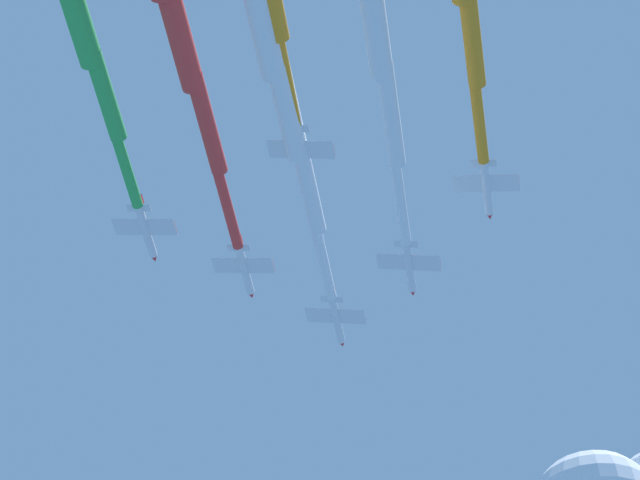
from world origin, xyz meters
TOP-DOWN VIEW (x-y plane):
  - jet_lead at (19.52, 8.89)m, footprint 56.85×29.61m
  - jet_port_inner at (34.70, 4.38)m, footprint 58.96×31.00m
  - jet_starboard_inner at (25.09, 24.96)m, footprint 59.30×32.32m
  - jet_port_mid at (43.58, -3.00)m, footprint 51.45×28.01m

SIDE VIEW (x-z plane):
  - jet_starboard_inner at x=25.09m, z-range 163.11..167.26m
  - jet_lead at x=19.52m, z-range 164.55..168.70m
  - jet_port_mid at x=43.58m, z-range 164.70..168.74m
  - jet_port_inner at x=34.70m, z-range 166.04..170.07m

